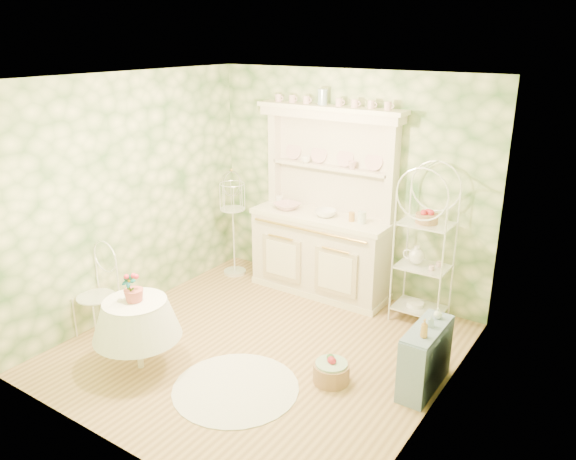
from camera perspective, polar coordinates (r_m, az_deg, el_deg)
The scene contains 22 objects.
floor at distance 5.93m, azimuth -2.75°, elevation -11.91°, with size 3.60×3.60×0.00m, color tan.
ceiling at distance 5.08m, azimuth -3.25°, elevation 15.11°, with size 3.60×3.60×0.00m, color white.
wall_left at distance 6.55m, azimuth -15.74°, elevation 3.35°, with size 3.60×3.60×0.00m, color #EFF0B5.
wall_right at distance 4.57m, azimuth 15.46°, elevation -3.52°, with size 3.60×3.60×0.00m, color #EFF0B5.
wall_back at distance 6.82m, azimuth 6.11°, elevation 4.60°, with size 3.60×3.60×0.00m, color #EFF0B5.
wall_front at distance 4.16m, azimuth -18.03°, elevation -6.12°, with size 3.60×3.60×0.00m, color #EFF0B5.
kitchen_dresser at distance 6.73m, azimuth 3.43°, elevation 2.66°, with size 1.87×0.61×2.29m, color white.
bakers_rack at distance 6.26m, azimuth 13.70°, elevation -1.48°, with size 0.56×0.40×1.81m, color white.
side_shelf at distance 5.33m, azimuth 13.77°, elevation -12.40°, with size 0.27×0.74×0.63m, color #7A92B0.
round_table at distance 5.63m, azimuth -15.00°, elevation -10.28°, with size 0.64×0.64×0.70m, color white.
cafe_chair at distance 6.30m, azimuth -18.91°, elevation -6.62°, with size 0.39×0.39×0.86m, color white.
birdcage_stand at distance 7.41m, azimuth -5.58°, elevation 0.61°, with size 0.33×0.33×1.41m, color white.
floor_basket at distance 5.39m, azimuth 4.42°, elevation -14.18°, with size 0.31×0.31×0.20m, color #AA7F58.
lace_rug at distance 5.35m, azimuth -5.33°, elevation -15.71°, with size 1.16×1.16×0.01m, color white.
bowl_floral at distance 6.97m, azimuth -0.11°, elevation 2.20°, with size 0.31×0.31×0.08m, color white.
bowl_white at distance 6.70m, azimuth 3.83°, elevation 1.44°, with size 0.26×0.26×0.08m, color white.
cup_left at distance 6.88m, azimuth 1.82°, elevation 7.06°, with size 0.11×0.11×0.09m, color white.
cup_right at distance 6.60m, azimuth 6.53°, elevation 6.42°, with size 0.10×0.10×0.09m, color white.
potted_geranium at distance 5.39m, azimuth -15.79°, elevation -5.78°, with size 0.14×0.10×0.27m, color #3F7238.
bottle_amber at distance 4.99m, azimuth 13.67°, elevation -9.86°, with size 0.07×0.07×0.17m, color #B7823B.
bottle_blue at distance 5.19m, azimuth 14.30°, elevation -9.13°, with size 0.05×0.05×0.12m, color #8FAAB8.
bottle_glass at distance 5.35m, azimuth 14.97°, elevation -8.35°, with size 0.08×0.08×0.10m, color silver.
Camera 1 is at (3.05, -4.05, 3.07)m, focal length 35.00 mm.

